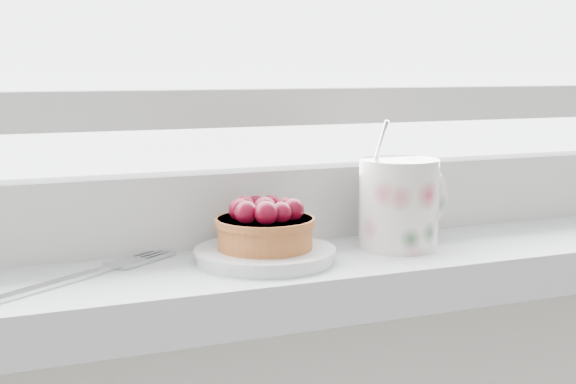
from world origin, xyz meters
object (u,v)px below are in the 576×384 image
fork (78,277)px  floral_mug (401,201)px  saucer (265,255)px  raspberry_tart (265,226)px

fork → floral_mug: bearing=-0.1°
saucer → floral_mug: (0.14, 0.00, 0.04)m
saucer → raspberry_tart: raspberry_tart is taller
raspberry_tart → floral_mug: size_ratio=0.72×
saucer → raspberry_tart: size_ratio=1.43×
fork → saucer: bearing=-1.4°
raspberry_tart → fork: (-0.16, 0.00, -0.03)m
saucer → floral_mug: floral_mug is taller
saucer → fork: size_ratio=0.67×
raspberry_tart → floral_mug: (0.14, 0.00, 0.01)m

